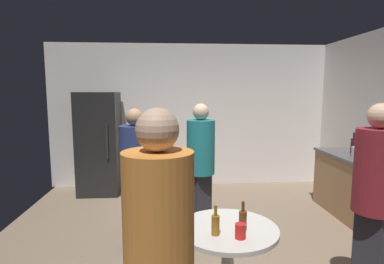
# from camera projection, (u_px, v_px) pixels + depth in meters

# --- Properties ---
(ground_plane) EXTENTS (5.20, 5.20, 0.10)m
(ground_plane) POSITION_uv_depth(u_px,v_px,m) (205.00, 255.00, 3.56)
(ground_plane) COLOR #7A6651
(wall_back) EXTENTS (5.32, 0.06, 2.70)m
(wall_back) POSITION_uv_depth(u_px,v_px,m) (190.00, 116.00, 5.98)
(wall_back) COLOR silver
(wall_back) RESTS_ON ground_plane
(refrigerator) EXTENTS (0.70, 0.68, 1.80)m
(refrigerator) POSITION_uv_depth(u_px,v_px,m) (99.00, 143.00, 5.50)
(refrigerator) COLOR black
(refrigerator) RESTS_ON ground_plane
(kitchen_counter) EXTENTS (0.64, 1.69, 0.90)m
(kitchen_counter) POSITION_uv_depth(u_px,v_px,m) (362.00, 189.00, 4.34)
(kitchen_counter) COLOR olive
(kitchen_counter) RESTS_ON ground_plane
(kettle) EXTENTS (0.24, 0.17, 0.18)m
(kettle) POSITION_uv_depth(u_px,v_px,m) (358.00, 152.00, 4.34)
(kettle) COLOR #B2B2B7
(kettle) RESTS_ON kitchen_counter
(wine_bottle_on_counter) EXTENTS (0.08, 0.08, 0.31)m
(wine_bottle_on_counter) POSITION_uv_depth(u_px,v_px,m) (353.00, 145.00, 4.59)
(wine_bottle_on_counter) COLOR #3F141E
(wine_bottle_on_counter) RESTS_ON kitchen_counter
(beer_bottle_on_counter) EXTENTS (0.06, 0.06, 0.23)m
(beer_bottle_on_counter) POSITION_uv_depth(u_px,v_px,m) (372.00, 154.00, 4.11)
(beer_bottle_on_counter) COLOR #593314
(beer_bottle_on_counter) RESTS_ON kitchen_counter
(foreground_table) EXTENTS (0.80, 0.80, 0.73)m
(foreground_table) POSITION_uv_depth(u_px,v_px,m) (228.00, 240.00, 2.48)
(foreground_table) COLOR beige
(foreground_table) RESTS_ON ground_plane
(beer_bottle_amber) EXTENTS (0.06, 0.06, 0.23)m
(beer_bottle_amber) POSITION_uv_depth(u_px,v_px,m) (215.00, 224.00, 2.33)
(beer_bottle_amber) COLOR #8C5919
(beer_bottle_amber) RESTS_ON foreground_table
(beer_bottle_brown) EXTENTS (0.06, 0.06, 0.23)m
(beer_bottle_brown) POSITION_uv_depth(u_px,v_px,m) (243.00, 220.00, 2.41)
(beer_bottle_brown) COLOR #593314
(beer_bottle_brown) RESTS_ON foreground_table
(plastic_cup_red) EXTENTS (0.08, 0.08, 0.11)m
(plastic_cup_red) POSITION_uv_depth(u_px,v_px,m) (240.00, 231.00, 2.27)
(plastic_cup_red) COLOR red
(plastic_cup_red) RESTS_ON foreground_table
(person_in_orange_shirt) EXTENTS (0.37, 0.37, 1.73)m
(person_in_orange_shirt) POSITION_uv_depth(u_px,v_px,m) (159.00, 256.00, 1.50)
(person_in_orange_shirt) COLOR #2D2D38
(person_in_orange_shirt) RESTS_ON ground_plane
(person_in_teal_shirt) EXTENTS (0.47, 0.47, 1.67)m
(person_in_teal_shirt) POSITION_uv_depth(u_px,v_px,m) (201.00, 161.00, 3.75)
(person_in_teal_shirt) COLOR #2D2D38
(person_in_teal_shirt) RESTS_ON ground_plane
(person_in_maroon_shirt) EXTENTS (0.46, 0.46, 1.72)m
(person_in_maroon_shirt) POSITION_uv_depth(u_px,v_px,m) (375.00, 192.00, 2.48)
(person_in_maroon_shirt) COLOR #2D2D38
(person_in_maroon_shirt) RESTS_ON ground_plane
(person_in_navy_shirt) EXTENTS (0.45, 0.45, 1.63)m
(person_in_navy_shirt) POSITION_uv_depth(u_px,v_px,m) (136.00, 169.00, 3.46)
(person_in_navy_shirt) COLOR #2D2D38
(person_in_navy_shirt) RESTS_ON ground_plane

